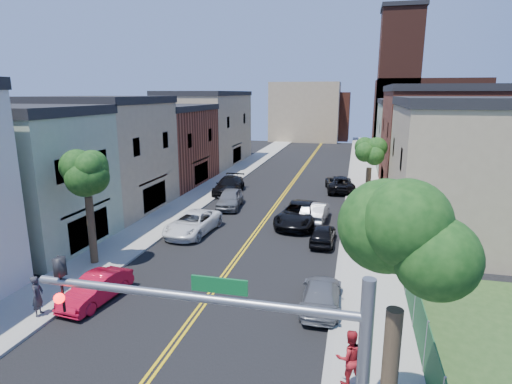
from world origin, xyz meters
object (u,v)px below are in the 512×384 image
Objects in this scene: white_pickup at (193,223)px; grey_car_right at (321,294)px; red_sedan at (96,289)px; grey_car_left at (230,199)px; dark_car_right_far at (340,183)px; black_suv_lane at (300,214)px; silver_car_right at (315,212)px; pedestrian_right at (349,357)px; black_car_right at (323,234)px; black_car_left at (229,185)px; pedestrian_left at (38,296)px.

white_pickup is 13.04m from grey_car_right.
grey_car_left is at bearing 91.84° from red_sedan.
dark_car_right_far is 12.40m from black_suv_lane.
dark_car_right_far reaches higher than red_sedan.
dark_car_right_far is (1.41, 11.09, -0.01)m from silver_car_right.
pedestrian_right reaches higher than silver_car_right.
red_sedan is at bearing -89.31° from white_pickup.
red_sedan reaches higher than black_car_right.
black_car_left is 1.14× the size of silver_car_right.
black_suv_lane reaches higher than red_sedan.
white_pickup is at bearing -41.76° from grey_car_right.
pedestrian_right is at bearing 102.23° from silver_car_right.
grey_car_left reaches higher than red_sedan.
white_pickup is 3.00× the size of pedestrian_left.
black_car_left is at bearing -84.90° from pedestrian_right.
red_sedan is 2.54m from pedestrian_left.
white_pickup is at bearing 33.68° from silver_car_right.
grey_car_left is 1.08× the size of grey_car_right.
red_sedan is 0.72× the size of black_car_left.
black_suv_lane is (-2.04, 3.68, 0.20)m from black_car_right.
grey_car_left is 18.31m from grey_car_right.
black_car_left is 11.37m from dark_car_right_far.
white_pickup is at bearing 51.01° from dark_car_right_far.
black_suv_lane is at bearing -33.81° from grey_car_left.
pedestrian_right reaches higher than grey_car_left.
silver_car_right is at bearing 52.94° from black_suv_lane.
red_sedan is 2.19× the size of pedestrian_left.
pedestrian_left reaches higher than black_car_right.
pedestrian_right reaches higher than white_pickup.
red_sedan is 14.61m from black_car_right.
grey_car_left is 23.65m from pedestrian_right.
pedestrian_left reaches higher than silver_car_right.
black_car_left reaches higher than silver_car_right.
black_suv_lane is 18.11m from pedestrian_right.
black_car_right is 17.12m from pedestrian_left.
pedestrian_right is (11.26, -13.85, 0.36)m from white_pickup.
pedestrian_right reaches higher than black_car_left.
white_pickup is 9.26m from black_car_right.
black_suv_lane is at bearing 32.41° from white_pickup.
white_pickup is 1.25× the size of grey_car_right.
pedestrian_left reaches higher than black_suv_lane.
dark_car_right_far is (9.10, 8.72, -0.02)m from grey_car_left.
red_sedan is 2.05× the size of pedestrian_right.
black_car_left is (-0.41, 22.94, 0.15)m from red_sedan.
red_sedan is 10.78m from grey_car_right.
dark_car_right_far is at bearing -94.10° from silver_car_right.
red_sedan is at bearing -56.54° from pedestrian_left.
black_car_right is at bearing 80.74° from dark_car_right_far.
black_suv_lane is 3.14× the size of pedestrian_right.
red_sedan is at bearing 9.85° from grey_car_right.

